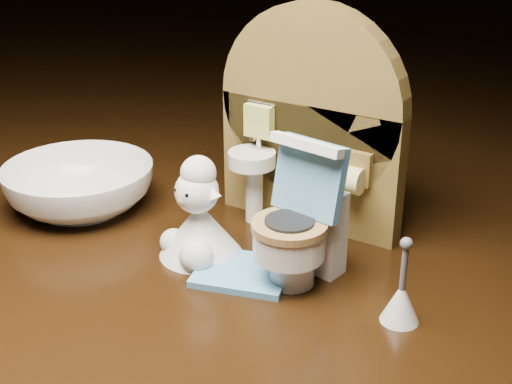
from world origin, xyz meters
TOP-DOWN VIEW (x-y plane):
  - backdrop_panel at (-0.00, 0.06)m, footprint 0.13×0.05m
  - toy_toilet at (0.03, -0.00)m, footprint 0.05×0.06m
  - bath_mat at (0.00, -0.02)m, footprint 0.07×0.06m
  - toilet_brush at (0.10, -0.01)m, footprint 0.02×0.02m
  - plush_lamb at (-0.04, -0.01)m, footprint 0.05×0.05m
  - ceramic_bowl at (-0.15, -0.00)m, footprint 0.12×0.12m

SIDE VIEW (x-z plane):
  - bath_mat at x=0.00m, z-range 0.00..0.00m
  - toilet_brush at x=0.10m, z-range -0.01..0.04m
  - ceramic_bowl at x=-0.15m, z-range 0.00..0.03m
  - plush_lamb at x=-0.04m, z-range -0.01..0.06m
  - toy_toilet at x=0.03m, z-range -0.01..0.08m
  - backdrop_panel at x=0.00m, z-range -0.01..0.14m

